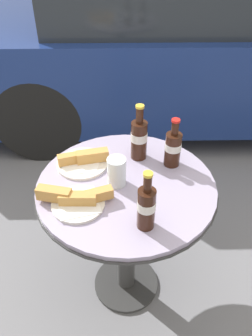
{
  "coord_description": "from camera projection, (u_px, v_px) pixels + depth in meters",
  "views": [
    {
      "loc": [
        -0.02,
        -0.99,
        1.59
      ],
      "look_at": [
        0.0,
        0.04,
        0.77
      ],
      "focal_mm": 35.0,
      "sensor_mm": 36.0,
      "label": 1
    }
  ],
  "objects": [
    {
      "name": "cola_bottle_center",
      "position": [
        146.0,
        206.0,
        1.09
      ],
      "size": [
        0.06,
        0.06,
        0.24
      ],
      "color": "#33190F",
      "rests_on": "bistro_table"
    },
    {
      "name": "bistro_table",
      "position": [
        126.0,
        211.0,
        1.42
      ],
      "size": [
        0.74,
        0.74,
        0.72
      ],
      "color": "#333333",
      "rests_on": "ground_plane"
    },
    {
      "name": "ground_plane",
      "position": [
        126.0,
        284.0,
        1.77
      ],
      "size": [
        30.0,
        30.0,
        0.0
      ],
      "primitive_type": "plane",
      "color": "slate"
    },
    {
      "name": "drinking_glass",
      "position": [
        117.0,
        173.0,
        1.29
      ],
      "size": [
        0.08,
        0.08,
        0.12
      ],
      "color": "#C68923",
      "rests_on": "bistro_table"
    },
    {
      "name": "lunch_plate_far",
      "position": [
        76.0,
        199.0,
        1.22
      ],
      "size": [
        0.29,
        0.2,
        0.06
      ],
      "color": "silver",
      "rests_on": "bistro_table"
    },
    {
      "name": "cola_bottle_right",
      "position": [
        173.0,
        147.0,
        1.37
      ],
      "size": [
        0.07,
        0.07,
        0.22
      ],
      "color": "#33190F",
      "rests_on": "bistro_table"
    },
    {
      "name": "lunch_plate_near",
      "position": [
        83.0,
        160.0,
        1.41
      ],
      "size": [
        0.23,
        0.22,
        0.06
      ],
      "color": "silver",
      "rests_on": "bistro_table"
    },
    {
      "name": "cola_bottle_left",
      "position": [
        139.0,
        138.0,
        1.4
      ],
      "size": [
        0.07,
        0.07,
        0.26
      ],
      "color": "#33190F",
      "rests_on": "bistro_table"
    },
    {
      "name": "parked_car",
      "position": [
        193.0,
        40.0,
        2.94
      ],
      "size": [
        4.29,
        1.8,
        1.41
      ],
      "color": "navy",
      "rests_on": "ground_plane"
    }
  ]
}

